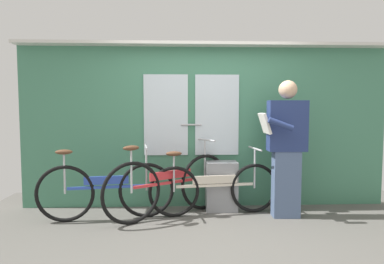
% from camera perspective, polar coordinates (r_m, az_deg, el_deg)
% --- Properties ---
extents(ground_plane, '(6.04, 3.96, 0.04)m').
position_cam_1_polar(ground_plane, '(3.63, 3.95, -18.30)').
color(ground_plane, '#56544F').
extents(train_door_wall, '(5.04, 0.28, 2.24)m').
position_cam_1_polar(train_door_wall, '(4.53, 2.34, 1.66)').
color(train_door_wall, '#427F60').
rests_on(train_door_wall, ground_plane).
extents(bicycle_near_door, '(1.57, 0.98, 0.96)m').
position_cam_1_polar(bicycle_near_door, '(4.17, -3.82, -9.29)').
color(bicycle_near_door, black).
rests_on(bicycle_near_door, ground_plane).
extents(bicycle_leaning_behind, '(1.70, 0.44, 0.86)m').
position_cam_1_polar(bicycle_leaning_behind, '(4.24, 3.92, -9.72)').
color(bicycle_leaning_behind, black).
rests_on(bicycle_leaning_behind, ground_plane).
extents(bicycle_by_pole, '(1.65, 0.44, 0.90)m').
position_cam_1_polar(bicycle_by_pole, '(4.18, -14.82, -9.78)').
color(bicycle_by_pole, black).
rests_on(bicycle_by_pole, ground_plane).
extents(passenger_reading_newspaper, '(0.58, 0.50, 1.71)m').
position_cam_1_polar(passenger_reading_newspaper, '(4.23, 16.11, -2.29)').
color(passenger_reading_newspaper, slate).
rests_on(passenger_reading_newspaper, ground_plane).
extents(trash_bin_by_wall, '(0.42, 0.28, 0.66)m').
position_cam_1_polar(trash_bin_by_wall, '(4.45, 5.14, -9.34)').
color(trash_bin_by_wall, gray).
rests_on(trash_bin_by_wall, ground_plane).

